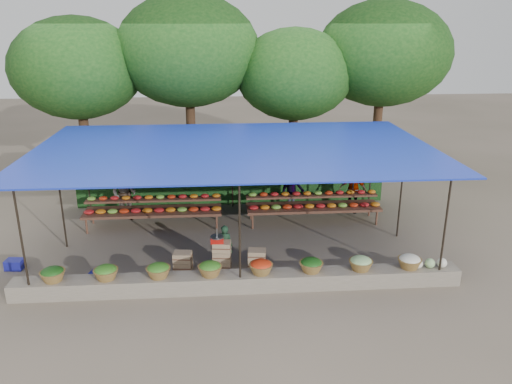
{
  "coord_description": "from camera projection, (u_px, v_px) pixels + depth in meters",
  "views": [
    {
      "loc": [
        -0.42,
        -13.27,
        6.04
      ],
      "look_at": [
        0.61,
        0.2,
        1.43
      ],
      "focal_mm": 35.0,
      "sensor_mm": 36.0,
      "label": 1
    }
  ],
  "objects": [
    {
      "name": "tree_row",
      "position": [
        241.0,
        60.0,
        18.77
      ],
      "size": [
        16.51,
        5.5,
        7.12
      ],
      "color": "#322112",
      "rests_on": "ground"
    },
    {
      "name": "produce_baskets",
      "position": [
        236.0,
        268.0,
        11.72
      ],
      "size": [
        8.98,
        0.58,
        0.34
      ],
      "color": "brown",
      "rests_on": "stone_curb"
    },
    {
      "name": "blue_crate_back",
      "position": [
        15.0,
        264.0,
        12.84
      ],
      "size": [
        0.46,
        0.35,
        0.26
      ],
      "primitive_type": "cube",
      "rotation": [
        0.0,
        0.0,
        -0.09
      ],
      "color": "navy",
      "rests_on": "ground"
    },
    {
      "name": "customer_right",
      "position": [
        353.0,
        190.0,
        16.54
      ],
      "size": [
        0.97,
        0.67,
        1.52
      ],
      "primitive_type": "imported",
      "rotation": [
        0.0,
        0.0,
        -0.37
      ],
      "color": "slate",
      "rests_on": "ground"
    },
    {
      "name": "netting_backdrop",
      "position": [
        232.0,
        170.0,
        17.08
      ],
      "size": [
        10.6,
        0.06,
        2.5
      ],
      "primitive_type": "cube",
      "color": "#224F1C",
      "rests_on": "ground"
    },
    {
      "name": "customer_left",
      "position": [
        124.0,
        194.0,
        15.85
      ],
      "size": [
        1.04,
        0.93,
        1.75
      ],
      "primitive_type": "imported",
      "rotation": [
        0.0,
        0.0,
        -0.38
      ],
      "color": "slate",
      "rests_on": "ground"
    },
    {
      "name": "crate_counter",
      "position": [
        221.0,
        258.0,
        12.76
      ],
      "size": [
        2.39,
        0.39,
        0.77
      ],
      "color": "#9D825A",
      "rests_on": "ground"
    },
    {
      "name": "vendor_seated",
      "position": [
        225.0,
        245.0,
        12.94
      ],
      "size": [
        0.45,
        0.34,
        1.11
      ],
      "primitive_type": "imported",
      "rotation": [
        0.0,
        0.0,
        2.95
      ],
      "color": "#193823",
      "rests_on": "ground"
    },
    {
      "name": "stall_canopy",
      "position": [
        234.0,
        151.0,
        13.72
      ],
      "size": [
        10.8,
        6.6,
        2.82
      ],
      "color": "black",
      "rests_on": "ground"
    },
    {
      "name": "stone_curb",
      "position": [
        240.0,
        281.0,
        11.85
      ],
      "size": [
        10.6,
        0.55,
        0.4
      ],
      "primitive_type": "cube",
      "color": "#655F51",
      "rests_on": "ground"
    },
    {
      "name": "weighing_scale",
      "position": [
        217.0,
        239.0,
        12.58
      ],
      "size": [
        0.34,
        0.34,
        0.37
      ],
      "color": "red",
      "rests_on": "crate_counter"
    },
    {
      "name": "customer_mid",
      "position": [
        293.0,
        188.0,
        16.66
      ],
      "size": [
        1.16,
        1.03,
        1.56
      ],
      "primitive_type": "imported",
      "rotation": [
        0.0,
        0.0,
        0.57
      ],
      "color": "slate",
      "rests_on": "ground"
    },
    {
      "name": "ground",
      "position": [
        236.0,
        241.0,
        14.51
      ],
      "size": [
        60.0,
        60.0,
        0.0
      ],
      "primitive_type": "plane",
      "color": "brown",
      "rests_on": "ground"
    },
    {
      "name": "fruit_table_right",
      "position": [
        313.0,
        203.0,
        15.77
      ],
      "size": [
        4.21,
        0.95,
        0.93
      ],
      "color": "#492A1D",
      "rests_on": "ground"
    },
    {
      "name": "fruit_table_left",
      "position": [
        153.0,
        208.0,
        15.41
      ],
      "size": [
        4.21,
        0.95,
        0.93
      ],
      "color": "#492A1D",
      "rests_on": "ground"
    },
    {
      "name": "blue_crate_front",
      "position": [
        99.0,
        277.0,
        12.18
      ],
      "size": [
        0.51,
        0.43,
        0.27
      ],
      "primitive_type": "cube",
      "rotation": [
        0.0,
        0.0,
        -0.28
      ],
      "color": "navy",
      "rests_on": "ground"
    }
  ]
}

